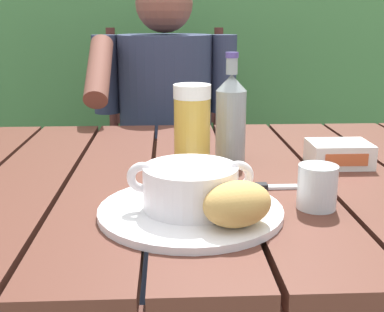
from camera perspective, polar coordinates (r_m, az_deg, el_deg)
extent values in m
cube|color=#50281E|center=(1.07, -17.91, -3.01)|extent=(0.16, 0.95, 0.04)
cube|color=#50281E|center=(1.04, -9.08, -2.98)|extent=(0.16, 0.95, 0.04)
cube|color=#50281E|center=(1.03, 0.07, -2.88)|extent=(0.16, 0.95, 0.04)
cube|color=#50281E|center=(1.06, 9.08, -2.70)|extent=(0.16, 0.95, 0.04)
cube|color=#50281E|center=(1.10, 17.53, -2.48)|extent=(0.16, 0.95, 0.04)
cube|color=#50281E|center=(1.48, -0.80, 0.39)|extent=(1.44, 0.03, 0.08)
cube|color=#437841|center=(2.52, -1.70, 8.94)|extent=(4.23, 0.60, 1.53)
cylinder|color=#4C3823|center=(2.73, 8.00, 7.35)|extent=(0.10, 0.10, 1.35)
cylinder|color=#4E2520|center=(1.83, 4.03, -11.22)|extent=(0.04, 0.04, 0.46)
cylinder|color=#4E2520|center=(1.84, -9.60, -11.39)|extent=(0.04, 0.04, 0.46)
cylinder|color=#4E2520|center=(2.21, 2.77, -6.40)|extent=(0.04, 0.04, 0.46)
cylinder|color=#4E2520|center=(2.21, -8.39, -6.54)|extent=(0.04, 0.04, 0.46)
cube|color=#4E2520|center=(1.93, -2.89, -2.22)|extent=(0.46, 0.45, 0.02)
cylinder|color=#4E2520|center=(2.08, 2.95, 6.66)|extent=(0.04, 0.04, 0.55)
cylinder|color=#4E2520|center=(2.08, -8.93, 6.50)|extent=(0.04, 0.04, 0.55)
cube|color=#4E2520|center=(2.08, -2.96, 4.35)|extent=(0.43, 0.02, 0.04)
cube|color=#4E2520|center=(2.06, -3.02, 8.14)|extent=(0.43, 0.02, 0.04)
cube|color=#4E2520|center=(2.05, -3.07, 11.99)|extent=(0.43, 0.02, 0.04)
cylinder|color=#2E3651|center=(1.74, 0.09, -12.80)|extent=(0.11, 0.11, 0.45)
cylinder|color=#2E3651|center=(1.72, -0.08, -2.82)|extent=(0.13, 0.40, 0.13)
cylinder|color=#2E3651|center=(1.74, -5.64, -12.87)|extent=(0.11, 0.11, 0.45)
cylinder|color=#2E3651|center=(1.72, -5.74, -2.90)|extent=(0.13, 0.40, 0.13)
cylinder|color=#2E3651|center=(1.76, -3.01, 5.67)|extent=(0.32, 0.32, 0.48)
sphere|color=brown|center=(1.74, -3.18, 16.86)|extent=(0.19, 0.19, 0.19)
cylinder|color=#2E3651|center=(1.74, 3.64, 9.25)|extent=(0.08, 0.08, 0.26)
cylinder|color=#2E3651|center=(1.74, -9.76, 9.07)|extent=(0.08, 0.08, 0.26)
cylinder|color=brown|center=(1.58, -10.49, 9.51)|extent=(0.07, 0.25, 0.21)
cylinder|color=white|center=(0.82, -0.17, -6.22)|extent=(0.30, 0.30, 0.01)
cylinder|color=white|center=(0.80, -0.17, -3.53)|extent=(0.15, 0.15, 0.07)
cylinder|color=#9E431C|center=(0.80, -0.17, -2.50)|extent=(0.13, 0.13, 0.01)
torus|color=white|center=(0.80, -5.62, -2.43)|extent=(0.05, 0.01, 0.05)
torus|color=white|center=(0.80, 5.23, -2.26)|extent=(0.05, 0.01, 0.05)
ellipsoid|color=tan|center=(0.74, 5.16, -5.43)|extent=(0.13, 0.12, 0.07)
cylinder|color=gold|center=(1.03, 0.03, 2.41)|extent=(0.07, 0.07, 0.15)
cylinder|color=white|center=(1.01, 0.04, 7.33)|extent=(0.08, 0.08, 0.03)
cylinder|color=gray|center=(1.11, 4.39, 3.41)|extent=(0.07, 0.07, 0.16)
cone|color=gray|center=(1.09, 4.49, 8.29)|extent=(0.07, 0.07, 0.03)
cylinder|color=gray|center=(1.09, 4.53, 10.11)|extent=(0.03, 0.03, 0.03)
cylinder|color=#503F8B|center=(1.08, 4.56, 11.33)|extent=(0.03, 0.03, 0.01)
cylinder|color=silver|center=(0.86, 13.99, -3.40)|extent=(0.07, 0.07, 0.07)
cube|color=white|center=(1.12, 16.29, 0.24)|extent=(0.13, 0.10, 0.05)
cube|color=#CE5C31|center=(1.08, 17.12, -0.44)|extent=(0.09, 0.00, 0.03)
cube|color=silver|center=(0.95, 10.56, -3.45)|extent=(0.13, 0.02, 0.00)
cube|color=black|center=(0.94, 6.40, -3.45)|extent=(0.07, 0.02, 0.01)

